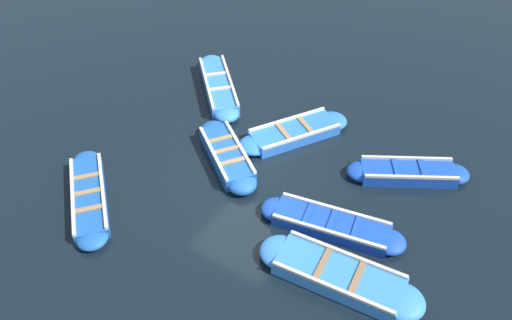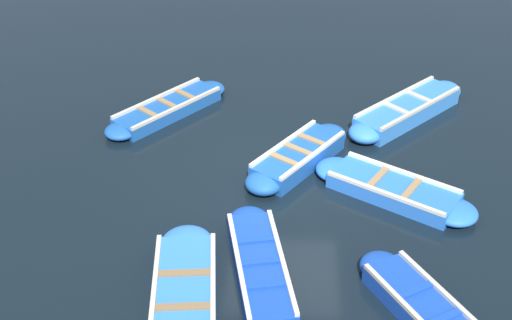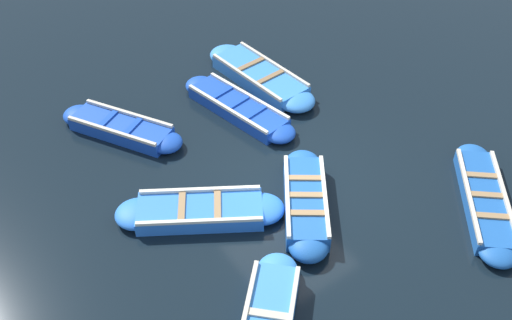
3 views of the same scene
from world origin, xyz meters
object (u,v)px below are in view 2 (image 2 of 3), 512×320
object	(u,v)px
boat_stern_in	(407,110)
boat_outer_right	(298,157)
boat_centre	(427,312)
boat_broadside	(393,190)
boat_drifting	(184,298)
boat_alongside	(168,109)
boat_tucked	(260,269)

from	to	relation	value
boat_stern_in	boat_outer_right	size ratio (longest dim) A/B	1.08
boat_stern_in	boat_centre	distance (m)	6.59
boat_broadside	boat_centre	size ratio (longest dim) A/B	1.08
boat_drifting	boat_outer_right	world-z (taller)	boat_outer_right
boat_alongside	boat_tucked	world-z (taller)	boat_tucked
boat_broadside	boat_alongside	bearing A→B (deg)	-31.83
boat_drifting	boat_tucked	xyz separation A→B (m)	(-1.21, -0.78, -0.02)
boat_alongside	boat_centre	bearing A→B (deg)	128.59
boat_alongside	boat_tucked	xyz separation A→B (m)	(-2.45, 5.56, 0.01)
boat_drifting	boat_broadside	bearing A→B (deg)	-139.41
boat_broadside	boat_centre	bearing A→B (deg)	92.61
boat_outer_right	boat_centre	size ratio (longest dim) A/B	0.96
boat_tucked	boat_outer_right	bearing A→B (deg)	-100.70
boat_drifting	boat_broadside	xyz separation A→B (m)	(-3.78, -3.23, -0.02)
boat_broadside	boat_outer_right	size ratio (longest dim) A/B	1.13
boat_tucked	boat_centre	xyz separation A→B (m)	(-2.72, 0.91, 0.01)
boat_drifting	boat_broadside	distance (m)	4.97
boat_broadside	boat_centre	distance (m)	3.36
boat_alongside	boat_tucked	distance (m)	6.08
boat_alongside	boat_centre	size ratio (longest dim) A/B	1.01
boat_broadside	boat_alongside	world-z (taller)	boat_broadside
boat_alongside	boat_drifting	bearing A→B (deg)	101.00
boat_broadside	boat_stern_in	xyz separation A→B (m)	(-0.69, -3.21, 0.05)
boat_drifting	boat_stern_in	size ratio (longest dim) A/B	1.18
boat_drifting	boat_centre	bearing A→B (deg)	178.16
boat_centre	boat_alongside	bearing A→B (deg)	-51.41
boat_alongside	boat_broadside	bearing A→B (deg)	148.17
boat_broadside	boat_centre	xyz separation A→B (m)	(-0.15, 3.36, 0.01)
boat_centre	boat_drifting	bearing A→B (deg)	-1.84
boat_stern_in	boat_tucked	bearing A→B (deg)	60.13
boat_tucked	boat_centre	bearing A→B (deg)	161.56
boat_alongside	boat_outer_right	xyz separation A→B (m)	(-3.11, 2.06, 0.04)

